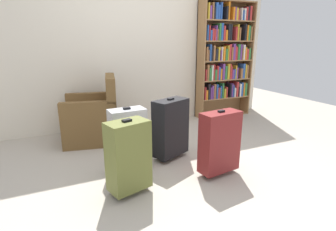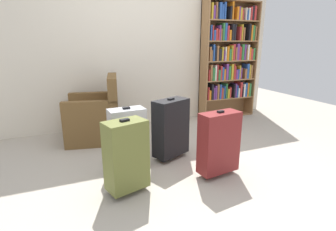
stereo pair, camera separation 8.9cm
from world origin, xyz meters
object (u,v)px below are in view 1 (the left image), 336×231
object	(u,v)px
mug	(129,131)
suitcase_black	(171,128)
suitcase_silver	(128,138)
armchair	(94,118)
suitcase_olive	(128,156)
suitcase_dark_red	(220,142)
bookshelf	(225,58)

from	to	relation	value
mug	suitcase_black	distance (m)	1.09
mug	suitcase_silver	xyz separation A→B (m)	(-0.31, -1.08, 0.31)
suitcase_silver	armchair	bearing A→B (deg)	99.96
armchair	suitcase_black	bearing A→B (deg)	-53.84
suitcase_silver	mug	bearing A→B (deg)	74.23
mug	suitcase_olive	size ratio (longest dim) A/B	0.17
armchair	suitcase_silver	xyz separation A→B (m)	(0.19, -1.06, 0.04)
suitcase_black	armchair	bearing A→B (deg)	126.16
suitcase_dark_red	armchair	bearing A→B (deg)	122.74
suitcase_dark_red	suitcase_black	world-z (taller)	suitcase_black
suitcase_olive	suitcase_silver	xyz separation A→B (m)	(0.13, 0.46, -0.01)
armchair	bookshelf	bearing A→B (deg)	8.13
bookshelf	mug	xyz separation A→B (m)	(-1.90, -0.32, -1.02)
bookshelf	suitcase_silver	distance (m)	2.71
suitcase_black	bookshelf	bearing A→B (deg)	38.36
armchair	suitcase_silver	size ratio (longest dim) A/B	1.30
suitcase_olive	suitcase_silver	distance (m)	0.48
suitcase_black	suitcase_olive	bearing A→B (deg)	-141.08
mug	suitcase_black	xyz separation A→B (m)	(0.23, -1.01, 0.33)
mug	bookshelf	bearing A→B (deg)	9.42
suitcase_dark_red	bookshelf	bearing A→B (deg)	53.79
suitcase_dark_red	suitcase_olive	world-z (taller)	suitcase_olive
mug	suitcase_black	world-z (taller)	suitcase_black
armchair	suitcase_silver	distance (m)	1.07
bookshelf	suitcase_silver	world-z (taller)	bookshelf
suitcase_black	mug	bearing A→B (deg)	102.64
bookshelf	armchair	distance (m)	2.53
bookshelf	armchair	size ratio (longest dim) A/B	2.23
bookshelf	armchair	bearing A→B (deg)	-171.87
mug	suitcase_black	size ratio (longest dim) A/B	0.16
bookshelf	mug	world-z (taller)	bookshelf
armchair	mug	size ratio (longest dim) A/B	7.50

